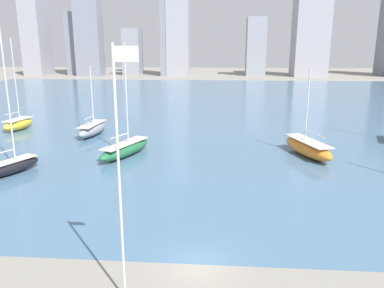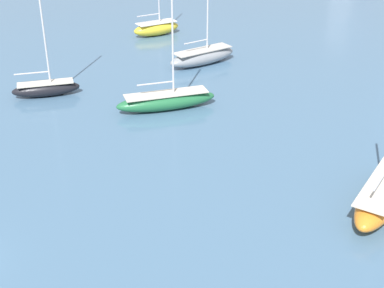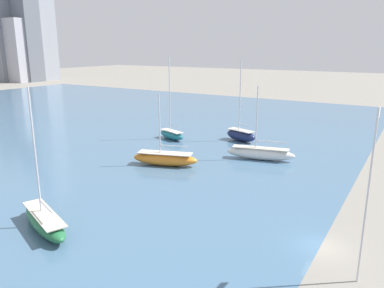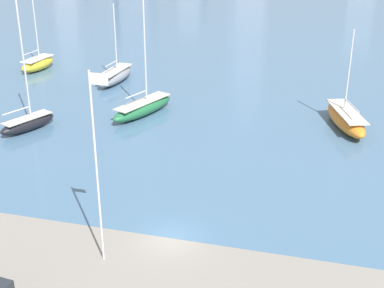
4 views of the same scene
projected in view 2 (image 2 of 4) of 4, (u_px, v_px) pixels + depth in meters
sailboat_black at (46, 87)px, 53.82m from camera, size 4.34×6.90×15.60m
sailboat_green at (166, 100)px, 50.84m from camera, size 5.58×9.85×13.58m
sailboat_gray at (202, 56)px, 62.39m from camera, size 3.03×9.00×10.51m
sailboat_orange at (383, 193)px, 36.28m from camera, size 5.57×10.08×10.52m
sailboat_yellow at (156, 28)px, 73.20m from camera, size 3.29×6.98×14.52m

